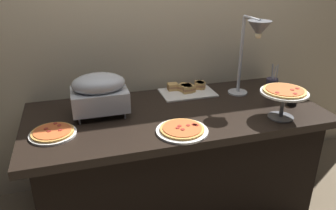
{
  "coord_description": "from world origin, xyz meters",
  "views": [
    {
      "loc": [
        -0.6,
        -1.83,
        1.65
      ],
      "look_at": [
        -0.05,
        0.0,
        0.81
      ],
      "focal_mm": 35.11,
      "sensor_mm": 36.0,
      "label": 1
    }
  ],
  "objects_px": {
    "chafing_dish": "(99,92)",
    "sandwich_platter": "(188,89)",
    "heat_lamp": "(255,38)",
    "utensil_holder": "(272,85)",
    "pizza_plate_raised_stand": "(284,94)",
    "pizza_plate_front": "(53,133)",
    "pizza_plate_center": "(182,130)",
    "sauce_cup_near": "(292,102)"
  },
  "relations": [
    {
      "from": "chafing_dish",
      "to": "sandwich_platter",
      "type": "relative_size",
      "value": 0.88
    },
    {
      "from": "heat_lamp",
      "to": "utensil_holder",
      "type": "bearing_deg",
      "value": 20.77
    },
    {
      "from": "sandwich_platter",
      "to": "utensil_holder",
      "type": "height_order",
      "value": "utensil_holder"
    },
    {
      "from": "pizza_plate_raised_stand",
      "to": "heat_lamp",
      "type": "bearing_deg",
      "value": 101.89
    },
    {
      "from": "chafing_dish",
      "to": "pizza_plate_front",
      "type": "distance_m",
      "value": 0.37
    },
    {
      "from": "pizza_plate_front",
      "to": "sandwich_platter",
      "type": "xyz_separation_m",
      "value": [
        0.94,
        0.4,
        0.01
      ]
    },
    {
      "from": "heat_lamp",
      "to": "chafing_dish",
      "type": "bearing_deg",
      "value": 176.15
    },
    {
      "from": "pizza_plate_front",
      "to": "pizza_plate_raised_stand",
      "type": "height_order",
      "value": "pizza_plate_raised_stand"
    },
    {
      "from": "heat_lamp",
      "to": "sandwich_platter",
      "type": "bearing_deg",
      "value": 141.24
    },
    {
      "from": "pizza_plate_raised_stand",
      "to": "utensil_holder",
      "type": "bearing_deg",
      "value": 65.29
    },
    {
      "from": "pizza_plate_center",
      "to": "pizza_plate_raised_stand",
      "type": "height_order",
      "value": "pizza_plate_raised_stand"
    },
    {
      "from": "heat_lamp",
      "to": "pizza_plate_raised_stand",
      "type": "distance_m",
      "value": 0.41
    },
    {
      "from": "pizza_plate_raised_stand",
      "to": "pizza_plate_front",
      "type": "bearing_deg",
      "value": 172.9
    },
    {
      "from": "sauce_cup_near",
      "to": "chafing_dish",
      "type": "bearing_deg",
      "value": 170.06
    },
    {
      "from": "pizza_plate_raised_stand",
      "to": "sandwich_platter",
      "type": "xyz_separation_m",
      "value": [
        -0.41,
        0.57,
        -0.13
      ]
    },
    {
      "from": "sauce_cup_near",
      "to": "utensil_holder",
      "type": "distance_m",
      "value": 0.24
    },
    {
      "from": "pizza_plate_front",
      "to": "heat_lamp",
      "type": "bearing_deg",
      "value": 5.55
    },
    {
      "from": "chafing_dish",
      "to": "sauce_cup_near",
      "type": "xyz_separation_m",
      "value": [
        1.25,
        -0.22,
        -0.13
      ]
    },
    {
      "from": "pizza_plate_raised_stand",
      "to": "utensil_holder",
      "type": "relative_size",
      "value": 1.27
    },
    {
      "from": "heat_lamp",
      "to": "pizza_plate_center",
      "type": "relative_size",
      "value": 1.89
    },
    {
      "from": "heat_lamp",
      "to": "utensil_holder",
      "type": "distance_m",
      "value": 0.46
    },
    {
      "from": "utensil_holder",
      "to": "pizza_plate_center",
      "type": "bearing_deg",
      "value": -154.85
    },
    {
      "from": "chafing_dish",
      "to": "sandwich_platter",
      "type": "bearing_deg",
      "value": 17.61
    },
    {
      "from": "pizza_plate_front",
      "to": "pizza_plate_center",
      "type": "xyz_separation_m",
      "value": [
        0.7,
        -0.17,
        -0.0
      ]
    },
    {
      "from": "heat_lamp",
      "to": "pizza_plate_front",
      "type": "bearing_deg",
      "value": -174.45
    },
    {
      "from": "heat_lamp",
      "to": "pizza_plate_raised_stand",
      "type": "height_order",
      "value": "heat_lamp"
    },
    {
      "from": "sandwich_platter",
      "to": "sauce_cup_near",
      "type": "height_order",
      "value": "sandwich_platter"
    },
    {
      "from": "chafing_dish",
      "to": "pizza_plate_front",
      "type": "xyz_separation_m",
      "value": [
        -0.29,
        -0.19,
        -0.14
      ]
    },
    {
      "from": "utensil_holder",
      "to": "pizza_plate_raised_stand",
      "type": "bearing_deg",
      "value": -114.71
    },
    {
      "from": "pizza_plate_raised_stand",
      "to": "sauce_cup_near",
      "type": "relative_size",
      "value": 4.57
    },
    {
      "from": "chafing_dish",
      "to": "pizza_plate_raised_stand",
      "type": "height_order",
      "value": "chafing_dish"
    },
    {
      "from": "pizza_plate_center",
      "to": "utensil_holder",
      "type": "xyz_separation_m",
      "value": [
        0.82,
        0.39,
        0.05
      ]
    },
    {
      "from": "pizza_plate_center",
      "to": "sandwich_platter",
      "type": "bearing_deg",
      "value": 67.13
    },
    {
      "from": "chafing_dish",
      "to": "pizza_plate_center",
      "type": "distance_m",
      "value": 0.57
    },
    {
      "from": "pizza_plate_front",
      "to": "chafing_dish",
      "type": "bearing_deg",
      "value": 33.88
    },
    {
      "from": "pizza_plate_center",
      "to": "utensil_holder",
      "type": "relative_size",
      "value": 1.33
    },
    {
      "from": "sandwich_platter",
      "to": "utensil_holder",
      "type": "bearing_deg",
      "value": -17.7
    },
    {
      "from": "pizza_plate_center",
      "to": "sandwich_platter",
      "type": "height_order",
      "value": "sandwich_platter"
    },
    {
      "from": "pizza_plate_raised_stand",
      "to": "sauce_cup_near",
      "type": "height_order",
      "value": "pizza_plate_raised_stand"
    },
    {
      "from": "chafing_dish",
      "to": "pizza_plate_center",
      "type": "xyz_separation_m",
      "value": [
        0.42,
        -0.36,
        -0.14
      ]
    },
    {
      "from": "chafing_dish",
      "to": "pizza_plate_raised_stand",
      "type": "bearing_deg",
      "value": -18.73
    },
    {
      "from": "sandwich_platter",
      "to": "sauce_cup_near",
      "type": "relative_size",
      "value": 6.24
    }
  ]
}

